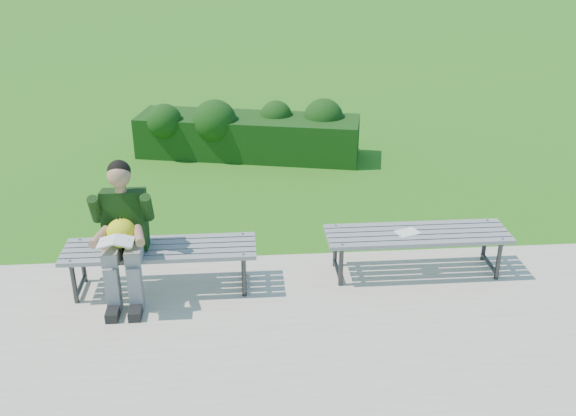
# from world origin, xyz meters

# --- Properties ---
(ground) EXTENTS (80.00, 80.00, 0.00)m
(ground) POSITION_xyz_m (0.00, 0.00, 0.00)
(ground) COLOR #306E1F
(ground) RESTS_ON ground
(walkway) EXTENTS (30.00, 3.50, 0.02)m
(walkway) POSITION_xyz_m (0.00, -1.75, 0.01)
(walkway) COLOR beige
(walkway) RESTS_ON ground
(hedge) EXTENTS (3.38, 1.52, 0.89)m
(hedge) POSITION_xyz_m (0.00, 3.17, 0.38)
(hedge) COLOR #1A3812
(hedge) RESTS_ON ground
(bench_left) EXTENTS (1.80, 0.50, 0.46)m
(bench_left) POSITION_xyz_m (-0.90, -0.58, 0.42)
(bench_left) COLOR slate
(bench_left) RESTS_ON walkway
(bench_right) EXTENTS (1.80, 0.50, 0.46)m
(bench_right) POSITION_xyz_m (1.60, -0.47, 0.42)
(bench_right) COLOR slate
(bench_right) RESTS_ON walkway
(seated_boy) EXTENTS (0.56, 0.76, 1.31)m
(seated_boy) POSITION_xyz_m (-1.20, -0.68, 0.71)
(seated_boy) COLOR slate
(seated_boy) RESTS_ON walkway
(paper_sheet) EXTENTS (0.26, 0.23, 0.01)m
(paper_sheet) POSITION_xyz_m (1.50, -0.47, 0.47)
(paper_sheet) COLOR white
(paper_sheet) RESTS_ON bench_right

